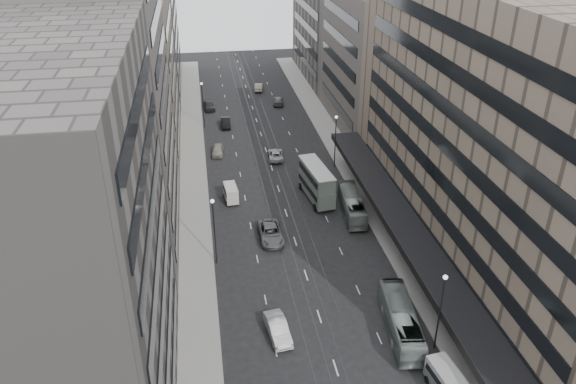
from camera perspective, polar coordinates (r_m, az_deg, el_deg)
ground at (r=57.04m, az=3.41°, el=-13.15°), size 220.00×220.00×0.00m
sidewalk_right at (r=90.40m, az=5.77°, el=3.44°), size 4.00×125.00×0.15m
sidewalk_left at (r=87.65m, az=-9.60°, el=2.35°), size 4.00×125.00×0.15m
department_store at (r=63.12m, az=21.63°, el=5.06°), size 19.20×60.00×30.00m
building_right_mid at (r=102.17m, az=9.32°, el=13.24°), size 15.00×28.00×24.00m
building_right_far at (r=129.86m, az=5.21°, el=17.53°), size 15.00×32.00×28.00m
building_left_a at (r=42.11m, az=-23.43°, el=-6.95°), size 15.00×28.00×30.00m
building_left_b at (r=65.09m, az=-19.01°, el=8.14°), size 15.00×26.00×34.00m
building_left_c at (r=91.92m, az=-16.33°, el=11.16°), size 15.00×28.00×25.00m
building_left_d at (r=123.51m, az=-15.00°, el=16.19°), size 15.00×38.00×28.00m
lamp_right_near at (r=52.82m, az=15.30°, el=-10.88°), size 0.44×0.44×8.32m
lamp_right_far at (r=85.60m, az=4.86°, el=5.78°), size 0.44×0.44×8.32m
lamp_left_near at (r=62.70m, az=-7.54°, el=-3.24°), size 0.44×0.44×8.32m
lamp_left_far at (r=101.98m, az=-8.67°, el=9.27°), size 0.44×0.44×8.32m
bus_near at (r=56.08m, az=11.40°, el=-12.64°), size 3.73×10.77×2.94m
bus_far at (r=74.16m, az=6.51°, el=-1.29°), size 3.30×10.25×2.80m
double_decker at (r=76.98m, az=2.89°, el=1.06°), size 3.65×9.11×4.85m
vw_microbus at (r=51.46m, az=15.86°, el=-18.01°), size 2.52×4.72×2.44m
panel_van at (r=77.29m, az=-5.82°, el=-0.08°), size 2.03×3.74×2.28m
sedan_1 at (r=55.12m, az=-1.05°, el=-13.71°), size 2.33×5.17×1.65m
sedan_2 at (r=68.77m, az=-1.77°, el=-4.19°), size 2.86×6.11×1.69m
sedan_4 at (r=91.90m, az=-7.14°, el=4.24°), size 2.22×4.51×1.48m
sedan_5 at (r=103.19m, az=-6.35°, el=7.03°), size 1.75×4.75×1.55m
sedan_6 at (r=89.70m, az=-1.27°, el=3.82°), size 2.69×5.19×1.40m
sedan_7 at (r=114.28m, az=-1.02°, el=9.28°), size 2.67×5.20×1.44m
sedan_8 at (r=112.29m, az=-8.03°, el=8.72°), size 2.44×5.09×1.68m
sedan_9 at (r=122.81m, az=-3.01°, el=10.61°), size 2.23×4.78×1.52m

